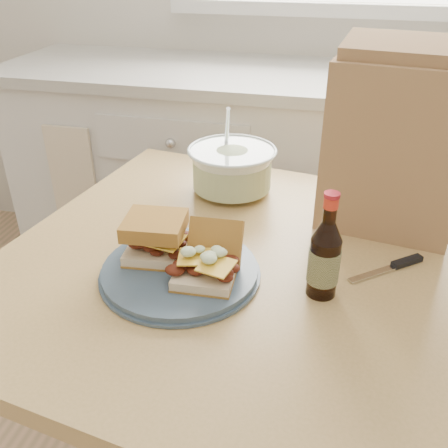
% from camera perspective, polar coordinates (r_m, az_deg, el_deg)
% --- Properties ---
extents(cabinet_run, '(2.50, 0.64, 0.94)m').
position_cam_1_polar(cabinet_run, '(2.05, 10.59, 3.65)').
color(cabinet_run, silver).
rests_on(cabinet_run, ground).
extents(dining_table, '(1.07, 1.07, 0.79)m').
position_cam_1_polar(dining_table, '(1.11, 0.93, -8.73)').
color(dining_table, tan).
rests_on(dining_table, ground).
extents(plate, '(0.31, 0.31, 0.02)m').
position_cam_1_polar(plate, '(0.99, -5.04, -5.39)').
color(plate, '#3E5164').
rests_on(plate, dining_table).
extents(sandwich_left, '(0.13, 0.12, 0.09)m').
position_cam_1_polar(sandwich_left, '(1.00, -7.82, -1.49)').
color(sandwich_left, beige).
rests_on(sandwich_left, plate).
extents(sandwich_right, '(0.12, 0.16, 0.09)m').
position_cam_1_polar(sandwich_right, '(0.94, -1.83, -4.09)').
color(sandwich_right, beige).
rests_on(sandwich_right, plate).
extents(coleslaw_bowl, '(0.23, 0.23, 0.23)m').
position_cam_1_polar(coleslaw_bowl, '(1.29, 0.91, 6.11)').
color(coleslaw_bowl, white).
rests_on(coleslaw_bowl, dining_table).
extents(beer_bottle, '(0.06, 0.06, 0.21)m').
position_cam_1_polar(beer_bottle, '(0.92, 11.41, -3.80)').
color(beer_bottle, black).
rests_on(beer_bottle, dining_table).
extents(knife, '(0.15, 0.13, 0.01)m').
position_cam_1_polar(knife, '(1.07, 19.31, -4.40)').
color(knife, silver).
rests_on(knife, dining_table).
extents(paper_bag, '(0.31, 0.23, 0.37)m').
position_cam_1_polar(paper_bag, '(1.15, 18.94, 8.28)').
color(paper_bag, '#A58150').
rests_on(paper_bag, dining_table).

